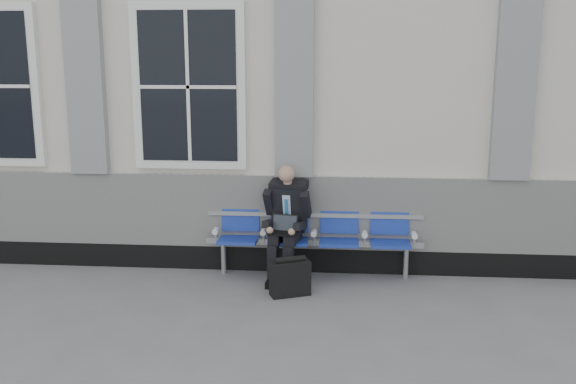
{
  "coord_description": "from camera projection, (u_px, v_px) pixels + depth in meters",
  "views": [
    {
      "loc": [
        2.16,
        -6.08,
        2.63
      ],
      "look_at": [
        1.57,
        0.9,
        1.12
      ],
      "focal_mm": 40.0,
      "sensor_mm": 36.0,
      "label": 1
    }
  ],
  "objects": [
    {
      "name": "station_building",
      "position": [
        196.0,
        82.0,
        9.56
      ],
      "size": [
        14.4,
        4.4,
        4.49
      ],
      "color": "beige",
      "rests_on": "ground"
    },
    {
      "name": "bench",
      "position": [
        314.0,
        231.0,
        7.67
      ],
      "size": [
        2.6,
        0.47,
        0.91
      ],
      "color": "#9EA0A3",
      "rests_on": "ground"
    },
    {
      "name": "ground",
      "position": [
        130.0,
        313.0,
        6.65
      ],
      "size": [
        70.0,
        70.0,
        0.0
      ],
      "primitive_type": "plane",
      "color": "slate",
      "rests_on": "ground"
    },
    {
      "name": "businessman",
      "position": [
        287.0,
        218.0,
        7.53
      ],
      "size": [
        0.57,
        0.77,
        1.37
      ],
      "color": "black",
      "rests_on": "ground"
    },
    {
      "name": "briefcase",
      "position": [
        290.0,
        277.0,
        7.1
      ],
      "size": [
        0.47,
        0.34,
        0.45
      ],
      "color": "black",
      "rests_on": "ground"
    }
  ]
}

